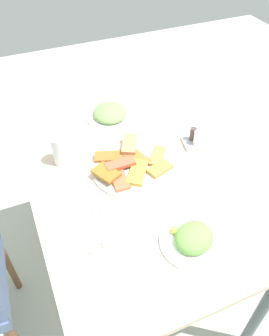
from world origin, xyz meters
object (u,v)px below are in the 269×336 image
Objects in this scene: salad_plate_greens at (194,239)px; salad_plate_rice at (110,114)px; soda_can at (61,150)px; condiment_caddy at (194,140)px; paper_napkin at (98,228)px; pide_platter at (132,166)px; spoon at (93,229)px; fork at (103,226)px; dining_table at (136,193)px.

salad_plate_rice is (0.74, 0.01, 0.00)m from salad_plate_greens.
soda_can is (-0.21, 0.28, 0.04)m from salad_plate_rice.
salad_plate_rice is 0.35m from soda_can.
paper_napkin is at bearing 116.65° from condiment_caddy.
paper_napkin is 1.15× the size of condiment_caddy.
soda_can is 0.37m from paper_napkin.
pide_platter is 0.32m from spoon.
salad_plate_greens is at bearing -100.86° from spoon.
spoon is (-0.22, 0.23, -0.01)m from pide_platter.
salad_plate_greens reaches higher than pide_platter.
salad_plate_rice is at bearing -6.57° from pide_platter.
salad_plate_greens is 1.29× the size of fork.
salad_plate_greens is at bearing -108.99° from fork.
pide_platter is at bearing -43.86° from paper_napkin.
condiment_caddy reaches higher than salad_plate_rice.
condiment_caddy reaches higher than pide_platter.
salad_plate_greens is 0.30m from fork.
salad_plate_rice is at bearing 38.79° from condiment_caddy.
dining_table is 0.36m from salad_plate_greens.
pide_platter is 3.08× the size of condiment_caddy.
paper_napkin is 0.02m from spoon.
condiment_caddy is (-0.11, -0.53, -0.04)m from soda_can.
salad_plate_rice is (0.40, -0.04, 0.11)m from dining_table.
fork is 1.56× the size of condiment_caddy.
condiment_caddy is at bearing -83.04° from pide_platter.
pide_platter is at bearing -121.53° from soda_can.
paper_napkin is (-0.36, -0.03, -0.06)m from soda_can.
salad_plate_greens is 1.19× the size of spoon.
dining_table is 0.29m from paper_napkin.
condiment_caddy is at bearing -63.35° from paper_napkin.
condiment_caddy is at bearing -46.45° from fork.
paper_napkin reaches higher than dining_table.
pide_platter reaches higher than paper_napkin.
condiment_caddy is at bearing -141.21° from salad_plate_rice.
fork is at bearing -69.46° from spoon.
soda_can is at bearing 4.09° from paper_napkin.
condiment_caddy is (0.26, -0.53, 0.02)m from spoon.
soda_can is 0.37m from spoon.
salad_plate_rice reaches higher than dining_table.
condiment_caddy reaches higher than dining_table.
fork and spoon have the same top height.
spoon is at bearing 115.86° from condiment_caddy.
soda_can is at bearing 127.35° from salad_plate_rice.
salad_plate_greens is 0.61m from soda_can.
fork is 0.55m from condiment_caddy.
salad_plate_greens is 1.76× the size of paper_napkin.
fork is at bearing 131.95° from dining_table.
condiment_caddy is at bearing -30.45° from salad_plate_greens.
soda_can is at bearing 58.47° from pide_platter.
pide_platter is 1.98× the size of fork.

